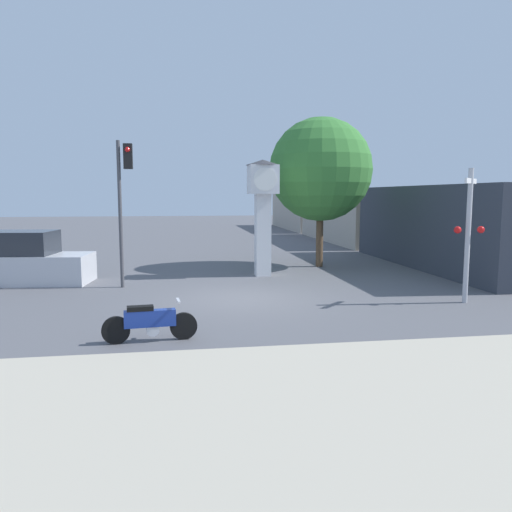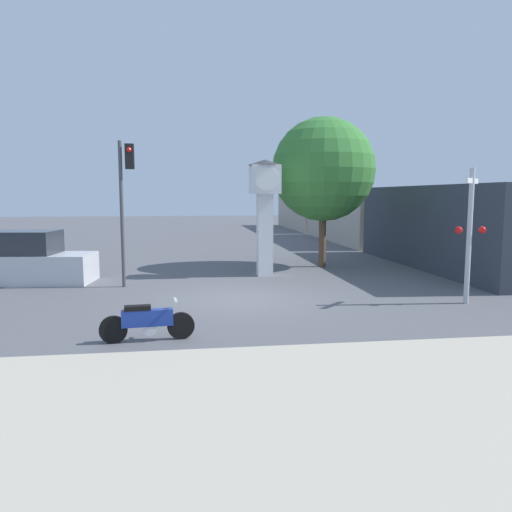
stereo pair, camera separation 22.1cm
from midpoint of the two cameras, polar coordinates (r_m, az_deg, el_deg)
ground_plane at (r=14.66m, az=-1.95°, el=-4.90°), size 120.00×120.00×0.00m
sidewalk_strip at (r=7.14m, az=6.30°, el=-17.57°), size 36.00×6.00×0.10m
motorcycle at (r=10.61m, az=-12.63°, el=-7.39°), size 1.94×0.42×0.86m
clock_tower at (r=18.58m, az=0.44°, el=6.54°), size 1.26×1.26×4.31m
freight_train at (r=33.54m, az=9.95°, el=4.61°), size 2.80×36.25×3.40m
traffic_light at (r=16.77m, az=-15.25°, el=7.50°), size 0.50×0.35×4.75m
railroad_crossing_signal at (r=14.99m, az=22.72°, el=2.74°), size 0.90×0.82×3.75m
street_tree at (r=21.18m, az=7.09°, el=9.76°), size 4.29×4.29×6.22m
parked_car at (r=18.89m, az=-25.13°, el=-0.58°), size 4.39×2.30×1.80m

